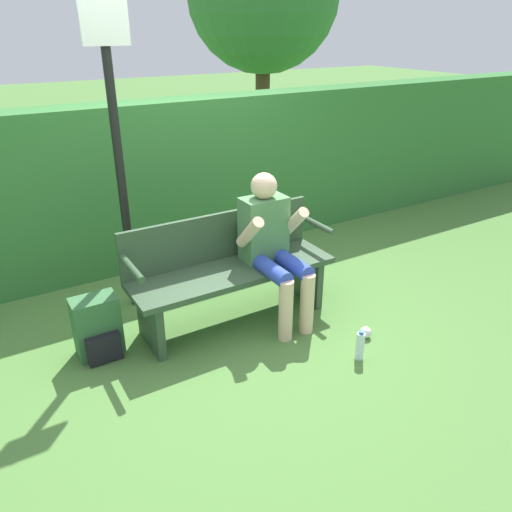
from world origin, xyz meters
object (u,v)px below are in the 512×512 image
(person_seated, at_px, (272,242))
(signpost, at_px, (117,144))
(park_bench, at_px, (230,268))
(backpack, at_px, (98,328))
(water_bottle, at_px, (360,346))

(person_seated, xyz_separation_m, signpost, (-0.92, 0.76, 0.74))
(park_bench, relative_size, signpost, 0.68)
(backpack, relative_size, signpost, 0.19)
(park_bench, relative_size, water_bottle, 7.05)
(water_bottle, height_order, signpost, signpost)
(park_bench, bearing_deg, backpack, 177.41)
(park_bench, height_order, backpack, park_bench)
(person_seated, distance_m, water_bottle, 1.04)
(backpack, xyz_separation_m, water_bottle, (1.60, -1.04, -0.11))
(person_seated, height_order, backpack, person_seated)
(park_bench, xyz_separation_m, person_seated, (0.31, -0.14, 0.21))
(water_bottle, bearing_deg, person_seated, 104.43)
(person_seated, height_order, signpost, signpost)
(person_seated, relative_size, water_bottle, 5.08)
(backpack, bearing_deg, signpost, 51.30)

